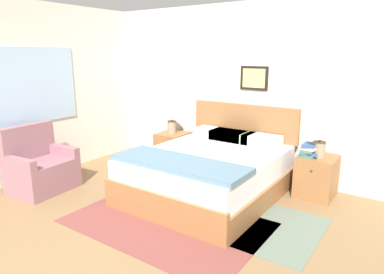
{
  "coord_description": "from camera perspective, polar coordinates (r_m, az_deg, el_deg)",
  "views": [
    {
      "loc": [
        2.37,
        -1.62,
        1.86
      ],
      "look_at": [
        0.06,
        1.73,
        0.86
      ],
      "focal_mm": 32.0,
      "sensor_mm": 36.0,
      "label": 1
    }
  ],
  "objects": [
    {
      "name": "table_lamp_near_window",
      "position": [
        5.72,
        -3.41,
        3.93
      ],
      "size": [
        0.3,
        0.3,
        0.5
      ],
      "color": "gray",
      "rests_on": "nightstand_near_window"
    },
    {
      "name": "bed",
      "position": [
        4.61,
        2.95,
        -5.67
      ],
      "size": [
        1.72,
        2.07,
        1.11
      ],
      "color": "#936038",
      "rests_on": "ground_plane"
    },
    {
      "name": "wall_left",
      "position": [
        5.81,
        -22.1,
        7.29
      ],
      "size": [
        0.08,
        5.55,
        2.6
      ],
      "color": "silver",
      "rests_on": "ground_plane"
    },
    {
      "name": "book_paperback_top",
      "position": [
        4.71,
        19.03,
        -1.26
      ],
      "size": [
        0.16,
        0.24,
        0.03
      ],
      "rotation": [
        0.0,
        0.0,
        0.02
      ],
      "color": "#335693",
      "rests_on": "book_slim_near_top"
    },
    {
      "name": "book_hardcover_middle",
      "position": [
        4.74,
        18.93,
        -2.5
      ],
      "size": [
        0.26,
        0.26,
        0.03
      ],
      "rotation": [
        0.0,
        0.0,
        0.18
      ],
      "color": "#335693",
      "rests_on": "book_thick_bottom"
    },
    {
      "name": "table_lamp_by_door",
      "position": [
        4.66,
        20.69,
        0.79
      ],
      "size": [
        0.3,
        0.3,
        0.5
      ],
      "color": "gray",
      "rests_on": "nightstand_by_door"
    },
    {
      "name": "book_thick_bottom",
      "position": [
        4.75,
        18.9,
        -2.87
      ],
      "size": [
        0.23,
        0.28,
        0.03
      ],
      "rotation": [
        0.0,
        0.0,
        -0.15
      ],
      "color": "#4C7551",
      "rests_on": "nightstand_by_door"
    },
    {
      "name": "wall_back",
      "position": [
        5.38,
        8.37,
        7.68
      ],
      "size": [
        7.25,
        0.09,
        2.6
      ],
      "color": "silver",
      "rests_on": "ground_plane"
    },
    {
      "name": "book_novel_upper",
      "position": [
        4.73,
        18.96,
        -2.11
      ],
      "size": [
        0.17,
        0.27,
        0.03
      ],
      "rotation": [
        0.0,
        0.0,
        -0.11
      ],
      "color": "#4C7551",
      "rests_on": "book_hardcover_middle"
    },
    {
      "name": "nightstand_by_door",
      "position": [
        4.85,
        20.01,
        -6.16
      ],
      "size": [
        0.47,
        0.54,
        0.55
      ],
      "color": "#936038",
      "rests_on": "ground_plane"
    },
    {
      "name": "armchair",
      "position": [
        5.2,
        -23.94,
        -4.86
      ],
      "size": [
        0.7,
        0.84,
        0.9
      ],
      "rotation": [
        0.0,
        0.0,
        -1.49
      ],
      "color": "#8E606B",
      "rests_on": "ground_plane"
    },
    {
      "name": "book_slim_near_top",
      "position": [
        4.72,
        19.0,
        -1.67
      ],
      "size": [
        0.23,
        0.23,
        0.04
      ],
      "rotation": [
        0.0,
        0.0,
        -0.17
      ],
      "color": "silver",
      "rests_on": "book_novel_upper"
    },
    {
      "name": "area_rug_main",
      "position": [
        3.99,
        -4.25,
        -13.97
      ],
      "size": [
        2.17,
        1.41,
        0.01
      ],
      "color": "brown",
      "rests_on": "ground_plane"
    },
    {
      "name": "nightstand_near_window",
      "position": [
        5.87,
        -3.13,
        -1.91
      ],
      "size": [
        0.47,
        0.54,
        0.55
      ],
      "color": "#936038",
      "rests_on": "ground_plane"
    },
    {
      "name": "area_rug_bedside",
      "position": [
        3.95,
        14.01,
        -14.72
      ],
      "size": [
        0.89,
        1.19,
        0.01
      ],
      "color": "slate",
      "rests_on": "ground_plane"
    },
    {
      "name": "ground_plane",
      "position": [
        3.42,
        -18.7,
        -19.94
      ],
      "size": [
        16.0,
        16.0,
        0.0
      ],
      "primitive_type": "plane",
      "color": "olive"
    }
  ]
}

